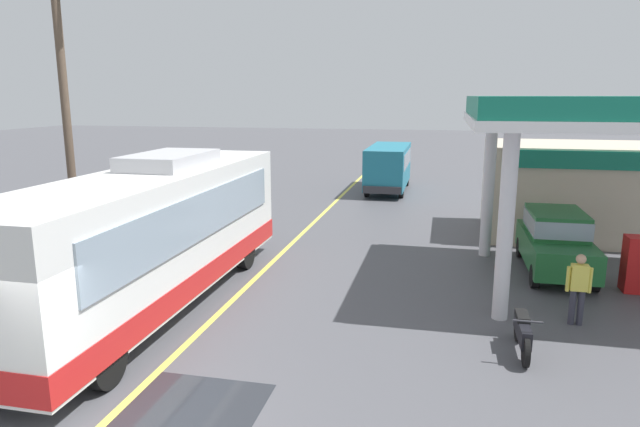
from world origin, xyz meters
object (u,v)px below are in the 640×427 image
(minibus_opposing_lane, at_px, (388,164))
(pedestrian_near_pump, at_px, (578,285))
(coach_bus_main, at_px, (154,238))
(motorcycle_parked_forecourt, at_px, (522,332))
(car_at_pump, at_px, (555,238))

(minibus_opposing_lane, relative_size, pedestrian_near_pump, 3.69)
(coach_bus_main, distance_m, pedestrian_near_pump, 9.98)
(motorcycle_parked_forecourt, bearing_deg, coach_bus_main, 174.43)
(coach_bus_main, height_order, pedestrian_near_pump, coach_bus_main)
(minibus_opposing_lane, bearing_deg, car_at_pump, -64.88)
(coach_bus_main, xyz_separation_m, motorcycle_parked_forecourt, (8.52, -0.83, -1.28))
(car_at_pump, relative_size, minibus_opposing_lane, 0.69)
(motorcycle_parked_forecourt, bearing_deg, minibus_opposing_lane, 103.62)
(car_at_pump, xyz_separation_m, motorcycle_parked_forecourt, (-1.60, -5.79, -0.57))
(car_at_pump, bearing_deg, motorcycle_parked_forecourt, -105.44)
(coach_bus_main, distance_m, motorcycle_parked_forecourt, 8.65)
(car_at_pump, distance_m, minibus_opposing_lane, 14.63)
(coach_bus_main, bearing_deg, car_at_pump, 26.11)
(coach_bus_main, xyz_separation_m, pedestrian_near_pump, (9.90, 0.92, -0.79))
(coach_bus_main, xyz_separation_m, minibus_opposing_lane, (3.91, 18.20, -0.25))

